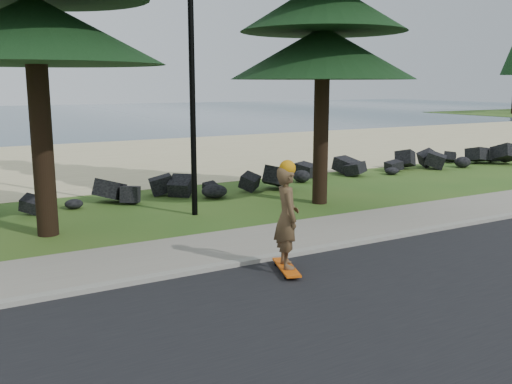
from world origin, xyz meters
TOP-DOWN VIEW (x-y plane):
  - ground at (0.00, 0.00)m, footprint 160.00×160.00m
  - road at (0.00, -4.50)m, footprint 160.00×7.00m
  - kerb at (0.00, -0.90)m, footprint 160.00×0.20m
  - sidewalk at (0.00, 0.20)m, footprint 160.00×2.00m
  - beach_sand at (0.00, 14.50)m, footprint 160.00×15.00m
  - seawall_boulders at (0.00, 5.60)m, footprint 60.00×2.40m
  - lamp_post at (0.00, 3.20)m, footprint 0.25×0.14m
  - skateboarder at (-0.42, -1.63)m, footprint 0.59×1.06m

SIDE VIEW (x-z plane):
  - ground at x=0.00m, z-range 0.00..0.00m
  - seawall_boulders at x=0.00m, z-range -0.55..0.55m
  - beach_sand at x=0.00m, z-range 0.00..0.01m
  - road at x=0.00m, z-range 0.00..0.02m
  - sidewalk at x=0.00m, z-range 0.00..0.08m
  - kerb at x=0.00m, z-range 0.00..0.10m
  - skateboarder at x=-0.42m, z-range 0.01..1.94m
  - lamp_post at x=0.00m, z-range 0.06..8.20m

